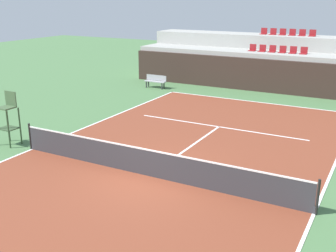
# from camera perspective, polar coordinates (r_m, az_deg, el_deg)

# --- Properties ---
(ground_plane) EXTENTS (80.00, 80.00, 0.00)m
(ground_plane) POSITION_cam_1_polar(r_m,az_deg,el_deg) (14.38, -2.68, -6.85)
(ground_plane) COLOR #477042
(court_surface) EXTENTS (11.00, 24.00, 0.01)m
(court_surface) POSITION_cam_1_polar(r_m,az_deg,el_deg) (14.37, -2.68, -6.83)
(court_surface) COLOR brown
(court_surface) RESTS_ON ground_plane
(baseline_far) EXTENTS (11.00, 0.10, 0.00)m
(baseline_far) POSITION_cam_1_polar(r_m,az_deg,el_deg) (24.83, 11.76, 3.26)
(baseline_far) COLOR white
(baseline_far) RESTS_ON court_surface
(sideline_left) EXTENTS (0.10, 24.00, 0.00)m
(sideline_left) POSITION_cam_1_polar(r_m,az_deg,el_deg) (17.63, -18.04, -3.02)
(sideline_left) COLOR white
(sideline_left) RESTS_ON court_surface
(sideline_right) EXTENTS (0.10, 24.00, 0.00)m
(sideline_right) POSITION_cam_1_polar(r_m,az_deg,el_deg) (12.71, 19.30, -11.24)
(sideline_right) COLOR white
(sideline_right) RESTS_ON court_surface
(service_line_far) EXTENTS (8.26, 0.10, 0.00)m
(service_line_far) POSITION_cam_1_polar(r_m,az_deg,el_deg) (19.77, 6.96, -0.10)
(service_line_far) COLOR white
(service_line_far) RESTS_ON court_surface
(centre_service_line) EXTENTS (0.10, 6.40, 0.00)m
(centre_service_line) POSITION_cam_1_polar(r_m,az_deg,el_deg) (16.98, 2.92, -2.93)
(centre_service_line) COLOR white
(centre_service_line) RESTS_ON court_surface
(back_wall) EXTENTS (19.42, 0.30, 2.09)m
(back_wall) POSITION_cam_1_polar(r_m,az_deg,el_deg) (27.34, 13.70, 6.62)
(back_wall) COLOR #33231E
(back_wall) RESTS_ON ground_plane
(stands_tier_lower) EXTENTS (19.42, 2.40, 2.38)m
(stands_tier_lower) POSITION_cam_1_polar(r_m,az_deg,el_deg) (28.61, 14.45, 7.32)
(stands_tier_lower) COLOR #9E9E99
(stands_tier_lower) RESTS_ON ground_plane
(stands_tier_upper) EXTENTS (19.42, 2.40, 3.29)m
(stands_tier_upper) POSITION_cam_1_polar(r_m,az_deg,el_deg) (30.85, 15.66, 8.78)
(stands_tier_upper) COLOR #9E9E99
(stands_tier_upper) RESTS_ON ground_plane
(seating_row_lower) EXTENTS (3.78, 0.44, 0.44)m
(seating_row_lower) POSITION_cam_1_polar(r_m,az_deg,el_deg) (28.51, 14.70, 9.95)
(seating_row_lower) COLOR maroon
(seating_row_lower) RESTS_ON stands_tier_lower
(seating_row_upper) EXTENTS (3.78, 0.44, 0.44)m
(seating_row_upper) POSITION_cam_1_polar(r_m,az_deg,el_deg) (30.75, 15.97, 12.06)
(seating_row_upper) COLOR maroon
(seating_row_upper) RESTS_ON stands_tier_upper
(tennis_net) EXTENTS (11.08, 0.08, 1.07)m
(tennis_net) POSITION_cam_1_polar(r_m,az_deg,el_deg) (14.18, -2.71, -4.97)
(tennis_net) COLOR black
(tennis_net) RESTS_ON court_surface
(umpire_chair) EXTENTS (0.76, 0.66, 2.20)m
(umpire_chair) POSITION_cam_1_polar(r_m,az_deg,el_deg) (18.23, -20.98, 1.21)
(umpire_chair) COLOR #334C2D
(umpire_chair) RESTS_ON ground_plane
(player_bench) EXTENTS (1.50, 0.40, 0.85)m
(player_bench) POSITION_cam_1_polar(r_m,az_deg,el_deg) (28.03, -1.71, 6.24)
(player_bench) COLOR #99999E
(player_bench) RESTS_ON ground_plane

